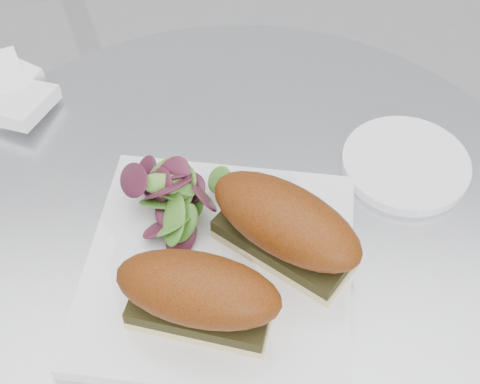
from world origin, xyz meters
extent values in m
cylinder|color=#A5A7AC|center=(0.00, 0.00, 0.72)|extent=(0.70, 0.70, 0.02)
cube|color=white|center=(-0.02, -0.05, 0.74)|extent=(0.29, 0.29, 0.02)
cube|color=beige|center=(-0.04, -0.11, 0.75)|extent=(0.13, 0.08, 0.01)
cube|color=black|center=(-0.04, -0.11, 0.77)|extent=(0.13, 0.08, 0.01)
ellipsoid|color=#6F300A|center=(-0.04, -0.11, 0.80)|extent=(0.16, 0.10, 0.06)
cube|color=beige|center=(0.04, -0.04, 0.75)|extent=(0.14, 0.13, 0.01)
cube|color=black|center=(0.04, -0.04, 0.77)|extent=(0.14, 0.13, 0.01)
ellipsoid|color=#6F300A|center=(0.04, -0.04, 0.80)|extent=(0.17, 0.15, 0.06)
cylinder|color=white|center=(0.18, 0.09, 0.74)|extent=(0.14, 0.14, 0.01)
camera|label=1|loc=(-0.01, -0.40, 1.28)|focal=50.00mm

